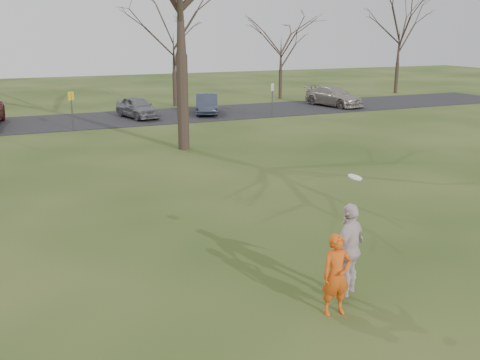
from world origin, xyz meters
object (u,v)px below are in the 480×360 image
car_5 (207,104)px  catching_play (349,249)px  car_4 (138,107)px  car_7 (334,96)px  player_defender (336,275)px

car_5 → catching_play: bearing=-84.0°
car_4 → car_7: 14.09m
player_defender → car_7: size_ratio=0.34×
car_4 → car_5: 4.49m
player_defender → catching_play: 0.72m
player_defender → car_7: player_defender is taller
car_7 → car_4: bearing=165.8°
car_5 → catching_play: (-6.14, -24.84, 0.40)m
car_4 → car_5: size_ratio=0.98×
car_5 → player_defender: bearing=-85.0°
car_5 → car_7: car_7 is taller
player_defender → catching_play: (0.53, 0.39, 0.28)m
player_defender → car_4: player_defender is taller
car_4 → catching_play: size_ratio=1.54×
car_4 → car_7: car_7 is taller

